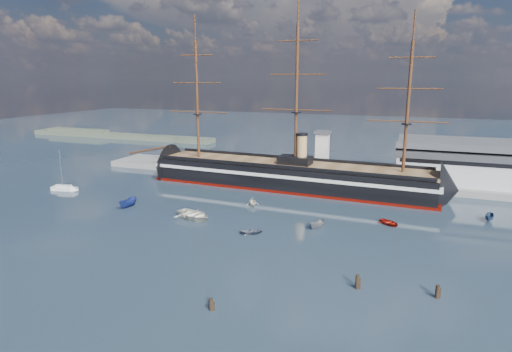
% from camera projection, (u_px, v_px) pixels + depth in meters
% --- Properties ---
extents(ground, '(600.00, 600.00, 0.00)m').
position_uv_depth(ground, '(283.00, 206.00, 116.31)').
color(ground, '#233040').
rests_on(ground, ground).
extents(quay, '(180.00, 18.00, 2.00)m').
position_uv_depth(quay, '(343.00, 180.00, 145.52)').
color(quay, slate).
rests_on(quay, ground).
extents(warehouse, '(63.00, 21.00, 11.60)m').
position_uv_depth(warehouse, '(504.00, 165.00, 130.52)').
color(warehouse, '#B7BABC').
rests_on(warehouse, ground).
extents(quay_tower, '(5.00, 5.00, 15.00)m').
position_uv_depth(quay_tower, '(322.00, 152.00, 143.07)').
color(quay_tower, silver).
rests_on(quay_tower, ground).
extents(shoreline, '(120.00, 10.00, 4.00)m').
position_uv_depth(shoreline, '(106.00, 135.00, 251.22)').
color(shoreline, '#3F4C38').
rests_on(shoreline, ground).
extents(warship, '(113.20, 19.98, 53.94)m').
position_uv_depth(warship, '(284.00, 175.00, 135.80)').
color(warship, black).
rests_on(warship, ground).
extents(sailboat, '(8.26, 3.78, 12.75)m').
position_uv_depth(sailboat, '(64.00, 188.00, 132.28)').
color(sailboat, silver).
rests_on(sailboat, ground).
extents(motorboat_a, '(7.65, 2.94, 3.04)m').
position_uv_depth(motorboat_a, '(128.00, 208.00, 115.03)').
color(motorboat_a, navy).
rests_on(motorboat_a, ground).
extents(motorboat_b, '(2.46, 3.39, 1.47)m').
position_uv_depth(motorboat_b, '(252.00, 234.00, 95.76)').
color(motorboat_b, slate).
rests_on(motorboat_b, ground).
extents(motorboat_c, '(5.84, 4.17, 2.20)m').
position_uv_depth(motorboat_c, '(317.00, 228.00, 99.19)').
color(motorboat_c, slate).
rests_on(motorboat_c, ground).
extents(motorboat_d, '(7.38, 6.17, 2.51)m').
position_uv_depth(motorboat_d, '(252.00, 206.00, 116.64)').
color(motorboat_d, white).
rests_on(motorboat_d, ground).
extents(motorboat_e, '(3.20, 3.46, 1.58)m').
position_uv_depth(motorboat_e, '(389.00, 225.00, 101.59)').
color(motorboat_e, maroon).
rests_on(motorboat_e, ground).
extents(motorboat_f, '(6.04, 3.37, 2.28)m').
position_uv_depth(motorboat_f, '(489.00, 221.00, 103.96)').
color(motorboat_f, navy).
rests_on(motorboat_f, ground).
extents(motorboat_g, '(4.64, 6.95, 3.01)m').
position_uv_depth(motorboat_g, '(194.00, 219.00, 105.90)').
color(motorboat_g, silver).
rests_on(motorboat_g, ground).
extents(piling_near_mid, '(0.64, 0.64, 2.62)m').
position_uv_depth(piling_near_mid, '(211.00, 310.00, 64.24)').
color(piling_near_mid, black).
rests_on(piling_near_mid, ground).
extents(piling_near_right, '(0.64, 0.64, 3.17)m').
position_uv_depth(piling_near_right, '(357.00, 289.00, 70.79)').
color(piling_near_right, black).
rests_on(piling_near_right, ground).
extents(piling_far_right, '(0.64, 0.64, 2.93)m').
position_uv_depth(piling_far_right, '(437.00, 298.00, 67.80)').
color(piling_far_right, black).
rests_on(piling_far_right, ground).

